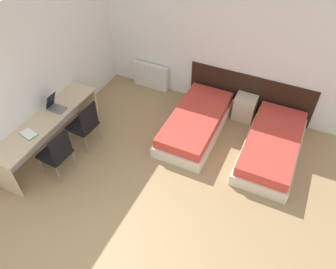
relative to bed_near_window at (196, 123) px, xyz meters
The scene contains 13 objects.
ground_plane 3.20m from the bed_near_window, 93.64° to the right, with size 20.00×20.00×0.00m, color #9E7F56.
wall_back 1.59m from the bed_near_window, 100.58° to the left, with size 5.61×0.05×2.70m.
wall_left 2.98m from the bed_near_window, 157.21° to the right, with size 0.05×5.25×2.70m.
headboard_panel 1.31m from the bed_near_window, 54.49° to the left, with size 2.57×0.03×0.88m.
bed_near_window is the anchor object (origin of this frame).
bed_near_door 1.50m from the bed_near_window, ahead, with size 0.97×2.04×0.43m.
nightstand 1.12m from the bed_near_window, 47.90° to the left, with size 0.43×0.38×0.50m.
radiator 1.78m from the bed_near_window, 147.10° to the left, with size 0.84×0.12×0.60m.
desk 2.77m from the bed_near_window, 144.43° to the right, with size 0.55×2.28×0.75m.
chair_near_laptop 2.13m from the bed_near_window, 144.83° to the right, with size 0.49×0.49×0.95m.
chair_near_notebook 2.65m from the bed_near_window, 130.76° to the right, with size 0.49×0.49×0.95m.
laptop 2.66m from the bed_near_window, 150.08° to the right, with size 0.32×0.21×0.31m.
open_notebook 3.05m from the bed_near_window, 137.72° to the right, with size 0.33×0.25×0.02m.
Camera 1 is at (1.76, -1.39, 4.51)m, focal length 35.00 mm.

